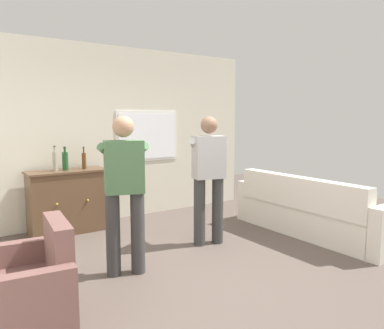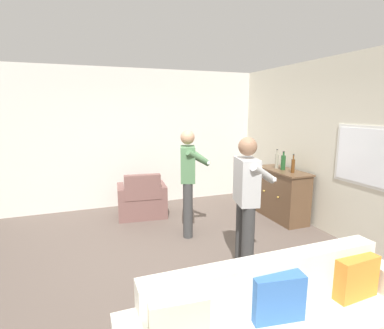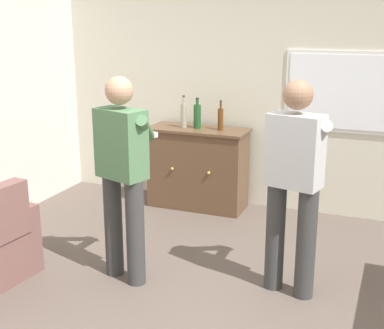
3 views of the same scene
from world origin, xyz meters
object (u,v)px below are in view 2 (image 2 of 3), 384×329
Objects in this scene: armchair at (142,201)px; bottle_wine_green at (277,161)px; person_standing_left at (188,177)px; sideboard_cabinet at (281,194)px; person_standing_right at (247,199)px; bottle_liquor_amber at (293,166)px; bottle_spirits_clear at (283,162)px.

armchair is 2.62m from bottle_wine_green.
bottle_wine_green is 0.21× the size of person_standing_left.
sideboard_cabinet is 2.14m from person_standing_right.
sideboard_cabinet is at bearing 7.80° from bottle_wine_green.
armchair is at bearing -112.53° from sideboard_cabinet.
person_standing_left is 1.00× the size of person_standing_right.
person_standing_right is at bearing 12.00° from person_standing_left.
sideboard_cabinet is 0.66× the size of person_standing_left.
person_standing_right is at bearing -48.58° from sideboard_cabinet.
bottle_wine_green reaches higher than bottle_liquor_amber.
person_standing_left is (1.06, 0.55, 0.65)m from armchair.
bottle_spirits_clear reaches higher than bottle_liquor_amber.
bottle_spirits_clear is 1.85m from person_standing_left.
sideboard_cabinet is 3.10× the size of bottle_wine_green.
bottle_wine_green is (0.83, 2.36, 0.77)m from armchair.
bottle_spirits_clear is at bearing 67.80° from armchair.
person_standing_left reaches higher than sideboard_cabinet.
sideboard_cabinet is 0.59m from bottle_spirits_clear.
bottle_wine_green is at bearing 70.71° from armchair.
bottle_spirits_clear is 2.10m from person_standing_right.
bottle_spirits_clear is at bearing 179.46° from bottle_liquor_amber.
bottle_liquor_amber is at bearing 1.24° from sideboard_cabinet.
bottle_liquor_amber reaches higher than sideboard_cabinet.
sideboard_cabinet reaches higher than armchair.
person_standing_right is at bearing 19.19° from armchair.
bottle_wine_green reaches higher than armchair.
bottle_liquor_amber reaches higher than armchair.
bottle_wine_green reaches higher than sideboard_cabinet.
person_standing_left is 1.34m from person_standing_right.
armchair is at bearing -109.29° from bottle_wine_green.
person_standing_left reaches higher than bottle_spirits_clear.
person_standing_right is at bearing -48.47° from bottle_spirits_clear.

